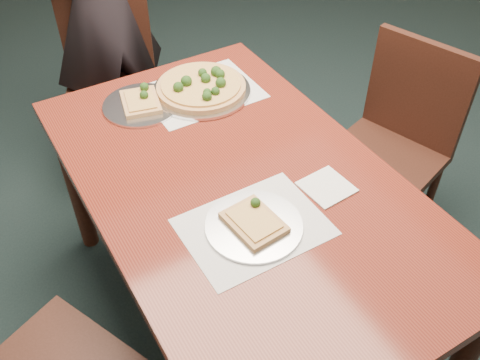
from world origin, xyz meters
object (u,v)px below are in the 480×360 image
diner (101,13)px  pizza_pan (202,87)px  dining_table (240,201)px  slice_plate_near (254,223)px  chair_far (110,75)px  chair_right (395,139)px  slice_plate_far (141,103)px

diner → pizza_pan: size_ratio=4.22×
dining_table → slice_plate_near: slice_plate_near is taller
diner → chair_far: bearing=60.6°
pizza_pan → slice_plate_near: 0.71m
chair_right → slice_plate_near: 0.95m
pizza_pan → slice_plate_far: bearing=170.7°
dining_table → pizza_pan: 0.52m
dining_table → slice_plate_near: (-0.07, -0.19, 0.11)m
diner → chair_right: bearing=118.3°
chair_right → pizza_pan: chair_right is taller
chair_far → diner: size_ratio=0.58×
slice_plate_far → diner: bearing=81.1°
pizza_pan → slice_plate_far: pizza_pan is taller
chair_far → chair_right: same height
pizza_pan → slice_plate_near: (-0.19, -0.68, -0.01)m
chair_right → slice_plate_far: 1.04m
dining_table → slice_plate_far: slice_plate_far is taller
chair_far → slice_plate_near: chair_far is taller
chair_far → chair_right: (0.83, -1.07, 0.00)m
dining_table → chair_right: size_ratio=1.65×
chair_right → slice_plate_near: bearing=-88.7°
chair_far → slice_plate_far: 0.69m
chair_right → chair_far: bearing=-159.3°
slice_plate_near → chair_right: bearing=18.6°
chair_far → dining_table: bearing=-64.5°
slice_plate_near → slice_plate_far: size_ratio=1.00×
dining_table → slice_plate_far: size_ratio=5.36×
diner → slice_plate_far: (-0.11, -0.72, -0.02)m
slice_plate_far → pizza_pan: bearing=-9.3°
chair_right → dining_table: bearing=-99.9°
chair_far → pizza_pan: (0.15, -0.68, 0.26)m
dining_table → chair_far: size_ratio=1.65×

